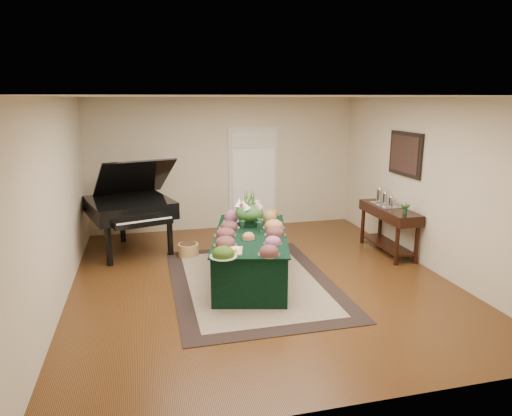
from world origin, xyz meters
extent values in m
plane|color=#321A0B|center=(0.00, 0.00, 0.00)|extent=(6.00, 6.00, 0.00)
cube|color=black|center=(-0.15, -0.06, 0.01)|extent=(2.34, 3.28, 0.01)
cube|color=tan|center=(-0.15, -0.06, 0.01)|extent=(1.87, 2.81, 0.01)
cube|color=beige|center=(0.60, 2.98, 1.05)|extent=(1.05, 0.04, 2.10)
cube|color=white|center=(0.60, 2.96, 1.00)|extent=(0.90, 0.06, 2.00)
cube|color=black|center=(-0.13, 0.09, 0.35)|extent=(1.49, 2.33, 0.71)
cube|color=black|center=(-0.13, 0.09, 0.71)|extent=(1.56, 2.41, 0.02)
cylinder|color=silver|center=(-0.52, 0.04, 0.73)|extent=(0.34, 0.34, 0.01)
ellipsoid|color=brown|center=(-0.52, 0.04, 0.77)|extent=(0.28, 0.28, 0.08)
cylinder|color=#B6C1B6|center=(-0.29, 0.80, 0.73)|extent=(0.26, 0.26, 0.01)
ellipsoid|color=#B65B82|center=(-0.29, 0.80, 0.80)|extent=(0.21, 0.21, 0.14)
cylinder|color=#B6C1B6|center=(-0.71, -0.84, 0.73)|extent=(0.35, 0.35, 0.01)
ellipsoid|color=#355716|center=(-0.71, -0.84, 0.78)|extent=(0.29, 0.29, 0.09)
cylinder|color=silver|center=(0.33, 0.71, 0.73)|extent=(0.28, 0.28, 0.01)
ellipsoid|color=#B38847|center=(0.33, 0.71, 0.79)|extent=(0.23, 0.23, 0.11)
cylinder|color=silver|center=(-0.13, -0.91, 0.73)|extent=(0.30, 0.30, 0.01)
ellipsoid|color=brown|center=(-0.13, -0.91, 0.78)|extent=(0.25, 0.25, 0.09)
cylinder|color=silver|center=(-0.23, -0.19, 0.73)|extent=(0.21, 0.21, 0.01)
ellipsoid|color=#D7804D|center=(-0.23, -0.19, 0.77)|extent=(0.18, 0.18, 0.07)
cylinder|color=silver|center=(0.04, -0.49, 0.73)|extent=(0.27, 0.27, 0.01)
ellipsoid|color=#B65B82|center=(0.04, -0.49, 0.77)|extent=(0.22, 0.22, 0.08)
cylinder|color=silver|center=(0.45, 1.03, 0.73)|extent=(0.28, 0.28, 0.01)
ellipsoid|color=#B36B34|center=(0.45, 1.03, 0.77)|extent=(0.23, 0.23, 0.07)
cylinder|color=silver|center=(-0.23, 1.10, 0.73)|extent=(0.25, 0.25, 0.01)
ellipsoid|color=brown|center=(-0.23, 1.10, 0.77)|extent=(0.20, 0.20, 0.08)
cylinder|color=silver|center=(0.28, 0.27, 0.73)|extent=(0.35, 0.35, 0.01)
ellipsoid|color=#D7804D|center=(0.28, 0.27, 0.78)|extent=(0.29, 0.29, 0.09)
cylinder|color=silver|center=(0.19, -0.10, 0.73)|extent=(0.32, 0.32, 0.01)
ellipsoid|color=brown|center=(0.19, -0.10, 0.78)|extent=(0.27, 0.27, 0.09)
cylinder|color=silver|center=(-0.40, 0.42, 0.73)|extent=(0.33, 0.33, 0.01)
ellipsoid|color=brown|center=(-0.40, 0.42, 0.77)|extent=(0.27, 0.27, 0.08)
cylinder|color=silver|center=(0.09, 1.01, 0.73)|extent=(0.29, 0.29, 0.01)
ellipsoid|color=#CBC27E|center=(0.09, 1.01, 0.77)|extent=(0.24, 0.24, 0.08)
cylinder|color=silver|center=(-0.60, -0.39, 0.73)|extent=(0.33, 0.33, 0.01)
ellipsoid|color=brown|center=(-0.60, -0.39, 0.78)|extent=(0.27, 0.27, 0.09)
cube|color=tan|center=(-0.59, -0.66, 0.73)|extent=(0.40, 0.40, 0.02)
ellipsoid|color=white|center=(-0.64, -0.60, 0.78)|extent=(0.14, 0.14, 0.08)
ellipsoid|color=white|center=(-0.50, -0.62, 0.77)|extent=(0.12, 0.12, 0.07)
cube|color=gold|center=(-0.56, -0.75, 0.77)|extent=(0.10, 0.08, 0.05)
cylinder|color=#153621|center=(-0.06, 0.50, 0.81)|extent=(0.17, 0.17, 0.17)
ellipsoid|color=#2A5823|center=(-0.06, 0.50, 0.93)|extent=(0.44, 0.44, 0.29)
cylinder|color=black|center=(-2.25, 1.19, 0.33)|extent=(0.10, 0.10, 0.66)
cylinder|color=black|center=(-1.25, 1.48, 0.33)|extent=(0.10, 0.10, 0.66)
cylinder|color=black|center=(-2.08, 2.47, 0.33)|extent=(0.10, 0.10, 0.66)
cube|color=black|center=(-1.91, 1.88, 0.81)|extent=(1.67, 1.74, 0.28)
cube|color=black|center=(-1.68, 1.11, 0.71)|extent=(0.97, 0.48, 0.10)
cube|color=black|center=(-1.81, 2.07, 1.30)|extent=(1.51, 1.35, 0.73)
cylinder|color=#AD7E45|center=(-0.95, 1.34, 0.11)|extent=(0.35, 0.35, 0.22)
cylinder|color=black|center=(2.31, 0.08, 0.32)|extent=(0.07, 0.07, 0.65)
cylinder|color=black|center=(2.68, 0.08, 0.32)|extent=(0.07, 0.07, 0.65)
cylinder|color=black|center=(2.31, 1.29, 0.32)|extent=(0.07, 0.07, 0.65)
cylinder|color=black|center=(2.68, 1.29, 0.32)|extent=(0.07, 0.07, 0.65)
cube|color=black|center=(2.50, 0.68, 0.74)|extent=(0.45, 1.43, 0.18)
cube|color=black|center=(2.50, 0.68, 0.15)|extent=(0.38, 1.26, 0.03)
cube|color=silver|center=(2.50, 0.84, 0.84)|extent=(0.34, 0.58, 0.02)
cylinder|color=#153621|center=(2.50, 0.21, 0.88)|extent=(0.07, 0.07, 0.11)
ellipsoid|color=#C88195|center=(2.50, 0.21, 0.98)|extent=(0.16, 0.16, 0.11)
cube|color=black|center=(2.72, 0.68, 1.75)|extent=(0.04, 0.95, 0.75)
cube|color=#47131B|center=(2.69, 0.68, 1.75)|extent=(0.01, 0.82, 0.62)
camera|label=1|loc=(-1.61, -6.24, 2.68)|focal=32.00mm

